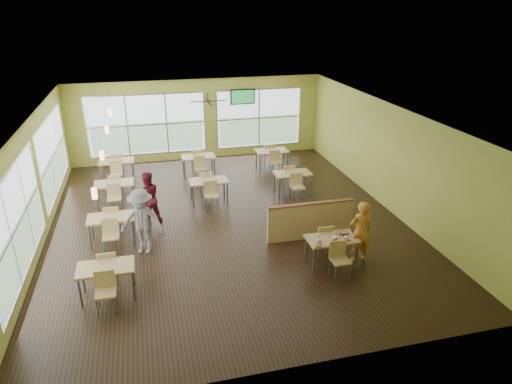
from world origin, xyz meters
TOP-DOWN VIEW (x-y plane):
  - room at (0.00, 0.00)m, footprint 12.00×12.04m
  - window_bays at (-2.65, 3.08)m, footprint 9.24×10.24m
  - main_table at (2.00, -3.00)m, footprint 1.22×1.52m
  - half_wall_divider at (2.00, -1.55)m, footprint 2.40×0.14m
  - dining_tables at (-1.05, 1.71)m, footprint 6.92×8.72m
  - pendant_lights at (-3.20, 0.68)m, footprint 0.11×7.31m
  - ceiling_fan at (-0.00, 3.00)m, footprint 1.25×1.25m
  - tv_backwall at (1.80, 5.90)m, footprint 1.00×0.07m
  - man_plaid at (2.76, -2.95)m, footprint 0.60×0.41m
  - patron_maroon at (-2.21, 0.42)m, footprint 0.90×0.77m
  - patron_grey at (-2.39, -1.23)m, footprint 1.27×0.98m
  - cup_blue at (1.60, -3.20)m, footprint 0.10×0.10m
  - cup_yellow at (1.96, -3.18)m, footprint 0.10×0.10m
  - cup_red_near at (2.03, -3.16)m, footprint 0.10×0.10m
  - cup_red_far at (2.27, -3.20)m, footprint 0.09×0.09m
  - food_basket at (2.36, -2.87)m, footprint 0.25×0.25m
  - ketchup_cup at (2.55, -3.13)m, footprint 0.06×0.06m
  - wrapper_left at (1.53, -3.30)m, footprint 0.18×0.16m
  - wrapper_mid at (2.09, -2.92)m, footprint 0.26×0.25m
  - wrapper_right at (2.32, -3.23)m, footprint 0.14×0.13m

SIDE VIEW (x-z plane):
  - half_wall_divider at x=2.00m, z-range 0.00..1.04m
  - dining_tables at x=-1.05m, z-range 0.20..1.07m
  - main_table at x=2.00m, z-range 0.20..1.07m
  - ketchup_cup at x=2.55m, z-range 0.75..0.78m
  - wrapper_right at x=2.32m, z-range 0.75..0.78m
  - wrapper_left at x=1.53m, z-range 0.75..0.79m
  - wrapper_mid at x=2.09m, z-range 0.75..0.81m
  - food_basket at x=2.36m, z-range 0.75..0.81m
  - patron_maroon at x=-2.21m, z-range 0.00..1.58m
  - man_plaid at x=2.76m, z-range 0.00..1.60m
  - cup_red_far at x=2.27m, z-range 0.66..0.97m
  - cup_red_near at x=2.03m, z-range 0.65..0.99m
  - cup_blue at x=1.60m, z-range 0.64..1.00m
  - cup_yellow at x=1.96m, z-range 0.64..1.00m
  - patron_grey at x=-2.39m, z-range 0.00..1.73m
  - window_bays at x=-2.65m, z-range 0.29..2.66m
  - room at x=0.00m, z-range 0.00..3.20m
  - tv_backwall at x=1.80m, z-range 2.15..2.75m
  - pendant_lights at x=-3.20m, z-range 2.02..2.88m
  - ceiling_fan at x=0.00m, z-range 2.80..3.09m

